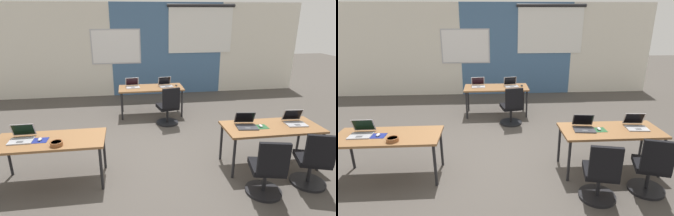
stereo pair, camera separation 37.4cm
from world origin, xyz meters
TOP-DOWN VIEW (x-y plane):
  - ground_plane at (0.00, 0.00)m, footprint 24.00×24.00m
  - back_wall_assembly at (0.03, 4.20)m, footprint 10.00×0.27m
  - desk_near_left at (-1.75, -0.60)m, footprint 1.60×0.70m
  - desk_near_right at (1.75, -0.60)m, footprint 1.60×0.70m
  - desk_far_center at (0.00, 2.20)m, footprint 1.60×0.70m
  - laptop_near_right_end at (2.18, -0.55)m, footprint 0.36×0.34m
  - chair_near_right_end at (2.08, -1.29)m, footprint 0.56×0.61m
  - laptop_far_left at (-0.46, 2.28)m, footprint 0.36×0.33m
  - laptop_far_right at (0.38, 2.24)m, footprint 0.38×0.35m
  - mouse_far_right at (0.65, 2.23)m, footprint 0.06×0.10m
  - chair_far_right at (0.33, 1.45)m, footprint 0.52×0.58m
  - laptop_near_left_end at (-2.14, -0.55)m, footprint 0.34×0.32m
  - mousepad_near_left_end at (-1.88, -0.61)m, footprint 0.22×0.19m
  - mouse_near_left_end at (-1.88, -0.61)m, footprint 0.06×0.10m
  - laptop_near_right_inner at (1.32, -0.55)m, footprint 0.37×0.36m
  - mousepad_near_right_inner at (1.55, -0.61)m, footprint 0.22×0.19m
  - mouse_near_right_inner at (1.55, -0.61)m, footprint 0.06×0.10m
  - chair_near_right_inner at (1.30, -1.40)m, footprint 0.53×0.58m
  - snack_bowl at (-1.60, -0.82)m, footprint 0.18×0.18m

SIDE VIEW (x-z plane):
  - ground_plane at x=0.00m, z-range 0.00..0.00m
  - chair_near_right_end at x=2.08m, z-range -0.08..0.84m
  - chair_far_right at x=0.33m, z-range -0.08..0.84m
  - chair_near_right_inner at x=1.30m, z-range -0.08..0.84m
  - desk_near_left at x=-1.75m, z-range 0.30..1.02m
  - desk_near_right at x=1.75m, z-range 0.30..1.02m
  - desk_far_center at x=0.00m, z-range 0.30..1.02m
  - mousepad_near_left_end at x=-1.88m, z-range 0.72..0.72m
  - mousepad_near_right_inner at x=1.55m, z-range 0.72..0.72m
  - mouse_far_right at x=0.65m, z-range 0.72..0.75m
  - mouse_near_left_end at x=-1.88m, z-range 0.72..0.76m
  - mouse_near_right_inner at x=1.55m, z-range 0.72..0.76m
  - snack_bowl at x=-1.60m, z-range 0.72..0.79m
  - laptop_near_right_inner at x=1.32m, z-range 0.66..0.88m
  - laptop_near_left_end at x=-2.14m, z-range 0.66..0.88m
  - laptop_near_right_end at x=2.18m, z-range 0.66..0.88m
  - laptop_far_left at x=-0.46m, z-range 0.66..0.88m
  - laptop_far_right at x=0.38m, z-range 0.65..0.88m
  - back_wall_assembly at x=0.03m, z-range 0.01..2.81m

